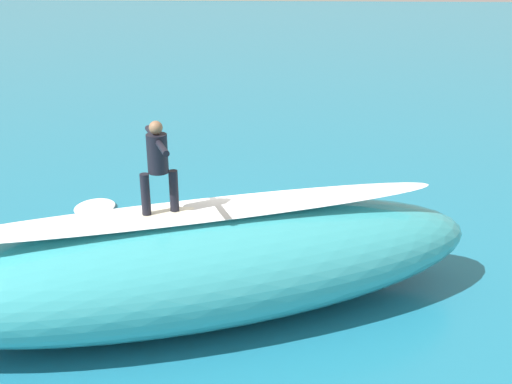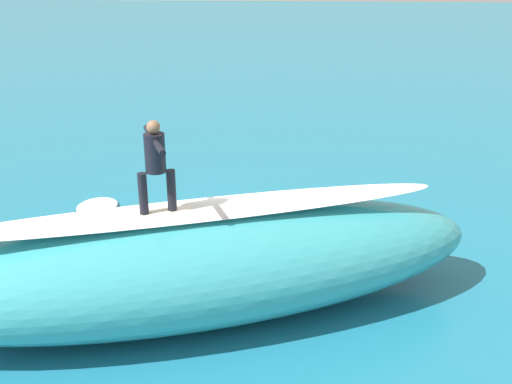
# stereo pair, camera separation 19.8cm
# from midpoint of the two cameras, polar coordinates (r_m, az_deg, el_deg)

# --- Properties ---
(ground_plane) EXTENTS (120.00, 120.00, 0.00)m
(ground_plane) POSITION_cam_midpoint_polar(r_m,az_deg,el_deg) (12.34, -3.23, -5.99)
(ground_plane) COLOR teal
(wave_crest) EXTENTS (10.02, 5.78, 1.83)m
(wave_crest) POSITION_cam_midpoint_polar(r_m,az_deg,el_deg) (10.17, -4.99, -6.65)
(wave_crest) COLOR teal
(wave_crest) RESTS_ON ground_plane
(wave_foam_lip) EXTENTS (8.06, 3.64, 0.08)m
(wave_foam_lip) POSITION_cam_midpoint_polar(r_m,az_deg,el_deg) (9.75, -5.18, -1.72)
(wave_foam_lip) COLOR white
(wave_foam_lip) RESTS_ON wave_crest
(surfboard_riding) EXTENTS (1.94, 1.19, 0.09)m
(surfboard_riding) POSITION_cam_midpoint_polar(r_m,az_deg,el_deg) (9.68, -8.34, -2.03)
(surfboard_riding) COLOR #EAE5C6
(surfboard_riding) RESTS_ON wave_crest
(surfer_riding) EXTENTS (0.62, 1.30, 1.45)m
(surfer_riding) POSITION_cam_midpoint_polar(r_m,az_deg,el_deg) (9.36, -8.63, 2.94)
(surfer_riding) COLOR black
(surfer_riding) RESTS_ON surfboard_riding
(surfboard_paddling) EXTENTS (2.25, 1.38, 0.09)m
(surfboard_paddling) POSITION_cam_midpoint_polar(r_m,az_deg,el_deg) (14.51, 6.34, -1.50)
(surfboard_paddling) COLOR #33B2D1
(surfboard_paddling) RESTS_ON ground_plane
(surfer_paddling) EXTENTS (1.49, 0.80, 0.28)m
(surfer_paddling) POSITION_cam_midpoint_polar(r_m,az_deg,el_deg) (14.48, 5.93, -0.82)
(surfer_paddling) COLOR black
(surfer_paddling) RESTS_ON surfboard_paddling
(foam_patch_near) EXTENTS (0.60, 0.46, 0.17)m
(foam_patch_near) POSITION_cam_midpoint_polar(r_m,az_deg,el_deg) (14.22, 11.34, -2.12)
(foam_patch_near) COLOR white
(foam_patch_near) RESTS_ON ground_plane
(foam_patch_mid) EXTENTS (1.07, 1.20, 0.12)m
(foam_patch_mid) POSITION_cam_midpoint_polar(r_m,az_deg,el_deg) (14.94, -14.00, -1.26)
(foam_patch_mid) COLOR white
(foam_patch_mid) RESTS_ON ground_plane
(foam_patch_far) EXTENTS (0.65, 0.62, 0.11)m
(foam_patch_far) POSITION_cam_midpoint_polar(r_m,az_deg,el_deg) (14.64, -0.99, -1.09)
(foam_patch_far) COLOR white
(foam_patch_far) RESTS_ON ground_plane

